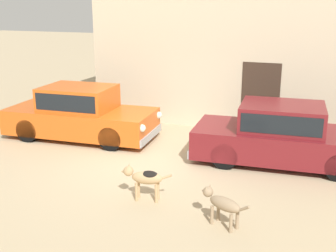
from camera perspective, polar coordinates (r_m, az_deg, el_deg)
name	(u,v)px	position (r m, az deg, el deg)	size (l,w,h in m)	color
ground_plane	(144,161)	(10.39, -3.30, -4.75)	(80.00, 80.00, 0.00)	tan
parked_sedan_nearest	(80,113)	(12.22, -11.77, 1.75)	(4.43, 2.02, 1.49)	#D15619
parked_sedan_second	(282,134)	(10.43, 15.15, -1.09)	(4.42, 2.08, 1.44)	maroon
stray_dog_spotted	(144,177)	(8.25, -3.21, -6.94)	(1.01, 0.32, 0.71)	tan
stray_dog_tan	(222,203)	(7.43, 7.32, -10.32)	(0.97, 0.50, 0.65)	#997F60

